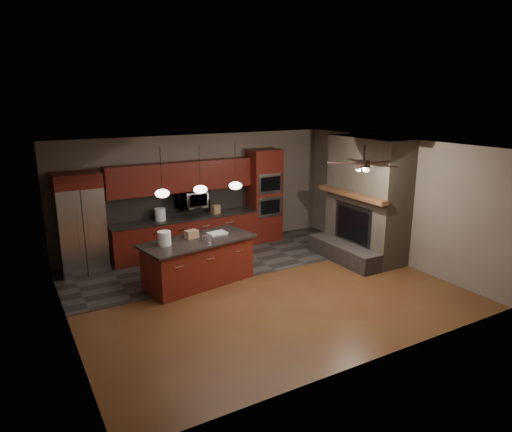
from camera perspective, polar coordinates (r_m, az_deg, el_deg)
ground at (r=9.12m, az=0.44°, el=-9.02°), size 7.00×7.00×0.00m
ceiling at (r=8.40m, az=0.47°, el=8.75°), size 7.00×6.00×0.02m
back_wall at (r=11.28m, az=-7.23°, el=2.98°), size 7.00×0.02×2.80m
right_wall at (r=10.80m, az=16.74°, el=1.94°), size 0.02×6.00×2.80m
left_wall at (r=7.60m, az=-23.07°, el=-3.91°), size 0.02×6.00×2.80m
slate_tile_patch at (r=10.60m, az=-4.47°, el=-5.56°), size 7.00×2.40×0.01m
fireplace_column at (r=10.77m, az=13.47°, el=1.57°), size 1.30×2.10×2.80m
back_cabinetry at (r=10.99m, az=-8.92°, el=-0.10°), size 3.59×0.64×2.20m
oven_tower at (r=11.80m, az=1.02°, el=2.58°), size 0.80×0.63×2.38m
microwave at (r=10.97m, az=-8.04°, el=2.09°), size 0.73×0.41×0.50m
refrigerator at (r=10.26m, az=-21.07°, el=-0.91°), size 0.93×0.75×2.16m
kitchen_island at (r=9.27m, az=-7.20°, el=-5.64°), size 2.41×1.41×0.92m
white_bucket at (r=8.87m, az=-11.39°, el=-2.75°), size 0.25×0.25×0.27m
paint_can at (r=9.01m, az=-6.13°, el=-2.78°), size 0.24×0.24×0.12m
paint_tray at (r=9.44m, az=-4.88°, el=-2.16°), size 0.41×0.31×0.04m
cardboard_box at (r=9.23m, az=-8.06°, el=-2.26°), size 0.28×0.22×0.16m
counter_bucket at (r=10.72m, az=-11.90°, el=0.20°), size 0.32×0.32×0.28m
counter_box at (r=11.17m, az=-5.07°, el=0.85°), size 0.22×0.19×0.21m
pendant_left at (r=8.49m, az=-11.64°, el=2.81°), size 0.26×0.26×0.92m
pendant_center at (r=8.75m, az=-6.97°, el=3.35°), size 0.26×0.26×0.92m
pendant_right at (r=9.06m, az=-2.59°, el=3.83°), size 0.26×0.26×0.92m
ceiling_fan at (r=8.87m, az=13.31°, el=6.45°), size 1.27×1.33×0.41m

